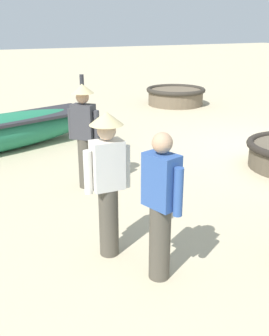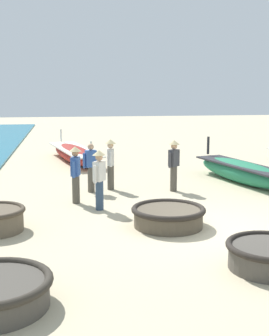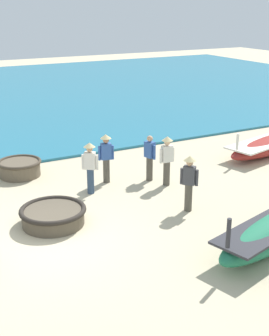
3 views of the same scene
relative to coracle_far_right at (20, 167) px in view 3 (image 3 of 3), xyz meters
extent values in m
plane|color=#C6B793|center=(5.08, -0.64, -0.30)|extent=(80.00, 80.00, 0.00)
cube|color=teal|center=(-15.00, 3.36, -0.25)|extent=(28.00, 52.00, 0.10)
cylinder|color=brown|center=(0.00, 0.00, -0.05)|extent=(1.40, 1.40, 0.51)
torus|color=#42382B|center=(0.00, 0.00, 0.20)|extent=(1.51, 1.51, 0.11)
cylinder|color=brown|center=(4.18, -0.21, -0.09)|extent=(1.68, 1.68, 0.43)
torus|color=#28231E|center=(4.18, -0.21, 0.12)|extent=(1.82, 1.82, 0.13)
cylinder|color=silver|center=(2.68, 7.36, 0.61)|extent=(0.10, 0.10, 0.60)
cylinder|color=#2D2D33|center=(8.43, 2.32, 0.76)|extent=(0.10, 0.10, 0.69)
cylinder|color=#4C473D|center=(2.49, 3.77, 0.11)|extent=(0.22, 0.22, 0.82)
cube|color=#33569E|center=(2.49, 3.77, 0.79)|extent=(0.38, 0.30, 0.54)
sphere|color=tan|center=(2.49, 3.77, 1.17)|extent=(0.20, 0.20, 0.20)
cylinder|color=#33569E|center=(2.28, 3.72, 0.74)|extent=(0.09, 0.09, 0.48)
cylinder|color=#33569E|center=(2.71, 3.83, 0.74)|extent=(0.09, 0.09, 0.48)
cylinder|color=#4C473D|center=(1.99, 2.40, 0.11)|extent=(0.22, 0.22, 0.82)
cube|color=#33569E|center=(1.99, 2.40, 0.79)|extent=(0.30, 0.38, 0.54)
sphere|color=#A37556|center=(1.99, 2.40, 1.17)|extent=(0.20, 0.20, 0.20)
cylinder|color=#33569E|center=(1.93, 2.19, 0.74)|extent=(0.09, 0.09, 0.48)
cylinder|color=#33569E|center=(2.04, 2.62, 0.74)|extent=(0.09, 0.09, 0.48)
cone|color=#D1BC84|center=(1.99, 2.40, 1.30)|extent=(0.36, 0.36, 0.14)
cylinder|color=#2D425B|center=(2.62, 1.56, 0.11)|extent=(0.22, 0.22, 0.82)
cube|color=silver|center=(2.62, 1.56, 0.79)|extent=(0.38, 0.40, 0.54)
sphere|color=tan|center=(2.62, 1.56, 1.17)|extent=(0.20, 0.20, 0.20)
cylinder|color=silver|center=(2.74, 1.74, 0.74)|extent=(0.09, 0.09, 0.48)
cylinder|color=silver|center=(2.49, 1.38, 0.74)|extent=(0.09, 0.09, 0.48)
cone|color=#D1BC84|center=(2.62, 1.56, 1.30)|extent=(0.36, 0.36, 0.14)
cylinder|color=#4C473D|center=(3.15, 4.04, 0.11)|extent=(0.22, 0.22, 0.82)
cube|color=silver|center=(3.15, 4.04, 0.79)|extent=(0.24, 0.35, 0.54)
sphere|color=#DBB28E|center=(3.15, 4.04, 1.17)|extent=(0.20, 0.20, 0.20)
cylinder|color=silver|center=(3.14, 3.82, 0.74)|extent=(0.09, 0.09, 0.48)
cylinder|color=silver|center=(3.16, 4.26, 0.74)|extent=(0.09, 0.09, 0.48)
cone|color=#D1BC84|center=(3.15, 4.04, 1.30)|extent=(0.36, 0.36, 0.14)
cylinder|color=#4C473D|center=(5.15, 3.54, 0.11)|extent=(0.22, 0.22, 0.82)
cube|color=#3D3D42|center=(5.15, 3.54, 0.79)|extent=(0.40, 0.39, 0.54)
sphere|color=tan|center=(5.15, 3.54, 1.17)|extent=(0.20, 0.20, 0.20)
cylinder|color=#3D3D42|center=(4.99, 3.39, 0.74)|extent=(0.09, 0.09, 0.48)
cylinder|color=#3D3D42|center=(5.31, 3.69, 0.74)|extent=(0.09, 0.09, 0.48)
cone|color=#D1BC84|center=(5.15, 3.54, 1.30)|extent=(0.36, 0.36, 0.14)
camera|label=1|loc=(-0.48, 5.65, 2.19)|focal=42.00mm
camera|label=2|loc=(1.82, -10.99, 3.13)|focal=50.00mm
camera|label=3|loc=(15.39, -3.67, 5.42)|focal=50.00mm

